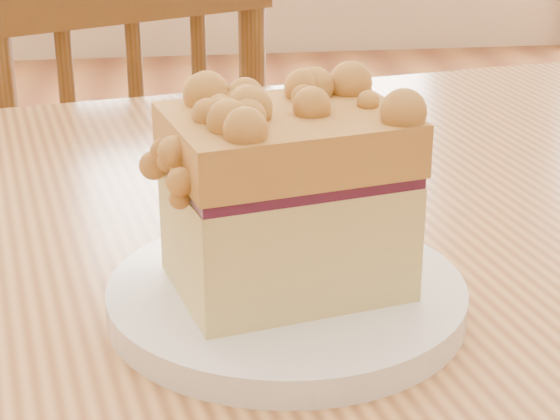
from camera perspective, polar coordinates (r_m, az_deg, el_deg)
name	(u,v)px	position (r m, az deg, el deg)	size (l,w,h in m)	color
cafe_table_main	(168,390)	(0.69, -6.65, -10.49)	(1.22, 0.93, 0.75)	tan
cafe_chair_main	(106,263)	(1.37, -10.20, -3.11)	(0.52, 0.52, 0.86)	brown
plate	(287,298)	(0.56, 0.39, -5.21)	(0.20, 0.20, 0.02)	white
cake_slice	(287,189)	(0.53, 0.40, 1.26)	(0.15, 0.12, 0.12)	#CEC374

